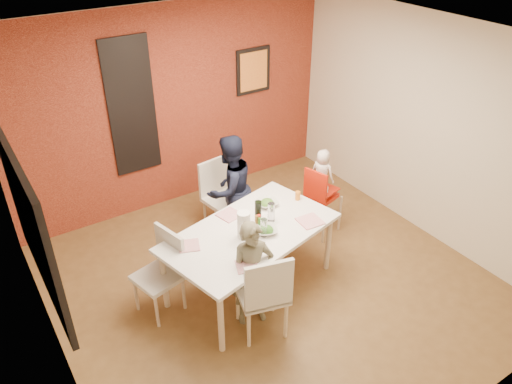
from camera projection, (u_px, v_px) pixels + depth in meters
ground at (270, 282)px, 5.69m from camera, size 4.50×4.50×0.00m
ceiling at (275, 44)px, 4.27m from camera, size 4.50×4.50×0.02m
wall_back at (175, 108)px, 6.58m from camera, size 4.50×0.02×2.70m
wall_front at (462, 320)px, 3.37m from camera, size 4.50×0.02×2.70m
wall_left at (38, 258)px, 3.93m from camera, size 0.02×4.50×2.70m
wall_right at (425, 128)px, 6.03m from camera, size 0.02×4.50×2.70m
brick_accent_wall at (176, 108)px, 6.57m from camera, size 4.50×0.02×2.70m
picture_window_frame at (31, 224)px, 3.98m from camera, size 0.05×1.70×1.30m
picture_window_pane at (32, 223)px, 3.99m from camera, size 0.02×1.55×1.15m
glassblock_strip at (132, 107)px, 6.20m from camera, size 0.55×0.03×1.70m
glassblock_surround at (132, 108)px, 6.20m from camera, size 0.60×0.03×1.76m
art_print_frame at (253, 71)px, 6.96m from camera, size 0.54×0.03×0.64m
art_print_canvas at (254, 71)px, 6.94m from camera, size 0.44×0.01×0.54m
dining_table at (250, 236)px, 5.26m from camera, size 2.03×1.42×0.77m
chair_near at (265, 292)px, 4.74m from camera, size 0.57×0.57×1.01m
chair_far at (220, 192)px, 6.34m from camera, size 0.50×0.50×0.95m
chair_left at (163, 268)px, 5.11m from camera, size 0.52×0.52×0.93m
high_chair at (320, 195)px, 6.21m from camera, size 0.48×0.48×0.94m
child_near at (253, 274)px, 4.91m from camera, size 0.49×0.39×1.18m
child_far at (230, 189)px, 6.08m from camera, size 0.78×0.67×1.40m
toddler at (322, 173)px, 6.08m from camera, size 0.29×0.35×0.62m
plate_near_left at (247, 266)px, 4.74m from camera, size 0.26×0.26×0.01m
plate_far_mid at (230, 215)px, 5.47m from camera, size 0.28×0.28×0.01m
plate_near_right at (310, 221)px, 5.37m from camera, size 0.26×0.26×0.01m
plate_far_left at (189, 246)px, 5.00m from camera, size 0.27×0.27×0.01m
salad_bowl_a at (266, 230)px, 5.19m from camera, size 0.30×0.30×0.06m
salad_bowl_b at (267, 203)px, 5.63m from camera, size 0.26×0.26×0.06m
wine_bottle at (258, 212)px, 5.28m from camera, size 0.07×0.07×0.27m
wine_glass_a at (264, 228)px, 5.10m from camera, size 0.07×0.07×0.20m
wine_glass_b at (271, 212)px, 5.32m from camera, size 0.08×0.08×0.22m
paper_towel_roll at (244, 225)px, 5.06m from camera, size 0.13×0.13×0.30m
condiment_red at (259, 221)px, 5.25m from camera, size 0.04×0.04×0.15m
condiment_green at (259, 222)px, 5.24m from camera, size 0.03×0.03×0.13m
condiment_brown at (257, 221)px, 5.24m from camera, size 0.04×0.04×0.15m
sippy_cup at (298, 196)px, 5.72m from camera, size 0.06×0.06×0.10m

